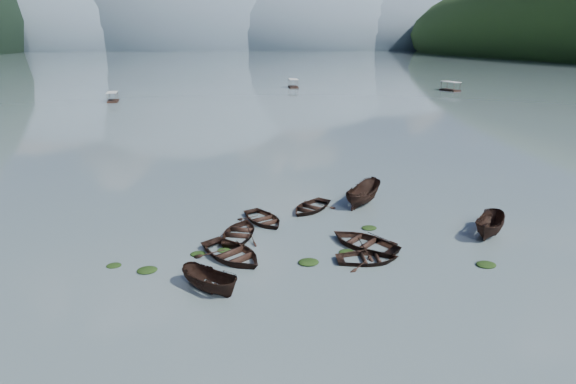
{
  "coord_description": "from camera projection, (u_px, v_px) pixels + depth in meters",
  "views": [
    {
      "loc": [
        -4.7,
        -19.53,
        12.69
      ],
      "look_at": [
        0.0,
        12.0,
        2.0
      ],
      "focal_mm": 28.0,
      "sensor_mm": 36.0,
      "label": 1
    }
  ],
  "objects": [
    {
      "name": "rowboat_2",
      "position": [
        211.0,
        290.0,
        24.11
      ],
      "size": [
        3.76,
        3.7,
        1.48
      ],
      "primitive_type": "imported",
      "rotation": [
        0.0,
        0.0,
        0.8
      ],
      "color": "black",
      "rests_on": "ground"
    },
    {
      "name": "weed_clump_2",
      "position": [
        309.0,
        263.0,
        27.07
      ],
      "size": [
        1.27,
        1.01,
        0.27
      ],
      "primitive_type": "ellipsoid",
      "color": "black",
      "rests_on": "ground"
    },
    {
      "name": "weed_clump_6",
      "position": [
        224.0,
        251.0,
        28.69
      ],
      "size": [
        0.85,
        0.7,
        0.18
      ],
      "primitive_type": "ellipsoid",
      "color": "black",
      "rests_on": "ground"
    },
    {
      "name": "rowboat_0",
      "position": [
        232.0,
        258.0,
        27.73
      ],
      "size": [
        5.71,
        6.05,
        1.02
      ],
      "primitive_type": "imported",
      "rotation": [
        0.0,
        0.0,
        0.61
      ],
      "color": "black",
      "rests_on": "ground"
    },
    {
      "name": "pontoon_centre",
      "position": [
        293.0,
        88.0,
        131.24
      ],
      "size": [
        2.79,
        6.17,
        2.32
      ],
      "primitive_type": null,
      "rotation": [
        0.0,
        0.0,
        -0.04
      ],
      "color": "black",
      "rests_on": "ground"
    },
    {
      "name": "haze_mtn_c",
      "position": [
        292.0,
        49.0,
        886.59
      ],
      "size": [
        520.0,
        520.0,
        260.0
      ],
      "primitive_type": "ellipsoid",
      "color": "#475666",
      "rests_on": "ground"
    },
    {
      "name": "rowboat_3",
      "position": [
        364.0,
        246.0,
        29.38
      ],
      "size": [
        5.7,
        5.83,
        0.99
      ],
      "primitive_type": "imported",
      "rotation": [
        0.0,
        0.0,
        3.86
      ],
      "color": "black",
      "rests_on": "ground"
    },
    {
      "name": "rowboat_1",
      "position": [
        240.0,
        236.0,
        30.87
      ],
      "size": [
        4.35,
        5.16,
        0.91
      ],
      "primitive_type": "imported",
      "rotation": [
        0.0,
        0.0,
        2.83
      ],
      "color": "black",
      "rests_on": "ground"
    },
    {
      "name": "ground_plane",
      "position": [
        322.0,
        302.0,
        23.0
      ],
      "size": [
        2400.0,
        2400.0,
        0.0
      ],
      "primitive_type": "plane",
      "color": "#4F5E63"
    },
    {
      "name": "weed_clump_3",
      "position": [
        347.0,
        253.0,
        28.4
      ],
      "size": [
        1.0,
        0.84,
        0.22
      ],
      "primitive_type": "ellipsoid",
      "color": "black",
      "rests_on": "ground"
    },
    {
      "name": "weed_clump_0",
      "position": [
        147.0,
        271.0,
        26.14
      ],
      "size": [
        1.18,
        0.96,
        0.26
      ],
      "primitive_type": "ellipsoid",
      "color": "black",
      "rests_on": "ground"
    },
    {
      "name": "rowboat_6",
      "position": [
        264.0,
        222.0,
        33.27
      ],
      "size": [
        4.48,
        5.08,
        0.87
      ],
      "primitive_type": "imported",
      "rotation": [
        0.0,
        0.0,
        0.42
      ],
      "color": "black",
      "rests_on": "ground"
    },
    {
      "name": "haze_mtn_a",
      "position": [
        79.0,
        49.0,
        830.64
      ],
      "size": [
        520.0,
        520.0,
        280.0
      ],
      "primitive_type": "ellipsoid",
      "color": "#475666",
      "rests_on": "ground"
    },
    {
      "name": "rowboat_5",
      "position": [
        489.0,
        235.0,
        31.06
      ],
      "size": [
        4.17,
        4.31,
        1.68
      ],
      "primitive_type": "imported",
      "rotation": [
        0.0,
        0.0,
        -0.75
      ],
      "color": "black",
      "rests_on": "ground"
    },
    {
      "name": "rowboat_7",
      "position": [
        310.0,
        210.0,
        35.66
      ],
      "size": [
        5.17,
        5.21,
        0.89
      ],
      "primitive_type": "imported",
      "rotation": [
        0.0,
        0.0,
        5.52
      ],
      "color": "black",
      "rests_on": "ground"
    },
    {
      "name": "rowboat_8",
      "position": [
        362.0,
        204.0,
        37.06
      ],
      "size": [
        4.7,
        4.97,
        1.92
      ],
      "primitive_type": "imported",
      "rotation": [
        0.0,
        0.0,
        2.42
      ],
      "color": "black",
      "rests_on": "ground"
    },
    {
      "name": "pontoon_right",
      "position": [
        450.0,
        91.0,
        122.7
      ],
      "size": [
        3.7,
        6.42,
        2.31
      ],
      "primitive_type": null,
      "rotation": [
        0.0,
        0.0,
        0.21
      ],
      "color": "black",
      "rests_on": "ground"
    },
    {
      "name": "weed_clump_4",
      "position": [
        486.0,
        266.0,
        26.79
      ],
      "size": [
        1.2,
        0.95,
        0.25
      ],
      "primitive_type": "ellipsoid",
      "color": "black",
      "rests_on": "ground"
    },
    {
      "name": "haze_mtn_d",
      "position": [
        379.0,
        48.0,
        911.76
      ],
      "size": [
        520.0,
        520.0,
        220.0
      ],
      "primitive_type": "ellipsoid",
      "color": "#475666",
      "rests_on": "ground"
    },
    {
      "name": "weed_clump_5",
      "position": [
        114.0,
        266.0,
        26.73
      ],
      "size": [
        0.89,
        0.72,
        0.19
      ],
      "primitive_type": "ellipsoid",
      "color": "black",
      "rests_on": "ground"
    },
    {
      "name": "weed_clump_1",
      "position": [
        198.0,
        255.0,
        28.17
      ],
      "size": [
        0.96,
        0.77,
        0.21
      ],
      "primitive_type": "ellipsoid",
      "color": "black",
      "rests_on": "ground"
    },
    {
      "name": "pontoon_left",
      "position": [
        113.0,
        102.0,
        100.35
      ],
      "size": [
        2.76,
        5.45,
        2.01
      ],
      "primitive_type": null,
      "rotation": [
        0.0,
        0.0,
        0.11
      ],
      "color": "black",
      "rests_on": "ground"
    },
    {
      "name": "weed_clump_7",
      "position": [
        369.0,
        229.0,
        32.09
      ],
      "size": [
        1.09,
        0.87,
        0.24
      ],
      "primitive_type": "ellipsoid",
      "color": "black",
      "rests_on": "ground"
    },
    {
      "name": "haze_mtn_b",
      "position": [
        189.0,
        49.0,
        858.61
      ],
      "size": [
        520.0,
        520.0,
        340.0
      ],
      "primitive_type": "ellipsoid",
      "color": "#475666",
      "rests_on": "ground"
    },
    {
      "name": "rowboat_4",
      "position": [
        368.0,
        262.0,
        27.29
      ],
      "size": [
        4.07,
        3.06,
        0.8
      ],
      "primitive_type": "imported",
      "rotation": [
        0.0,
        0.0,
        1.49
      ],
      "color": "black",
      "rests_on": "ground"
    }
  ]
}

